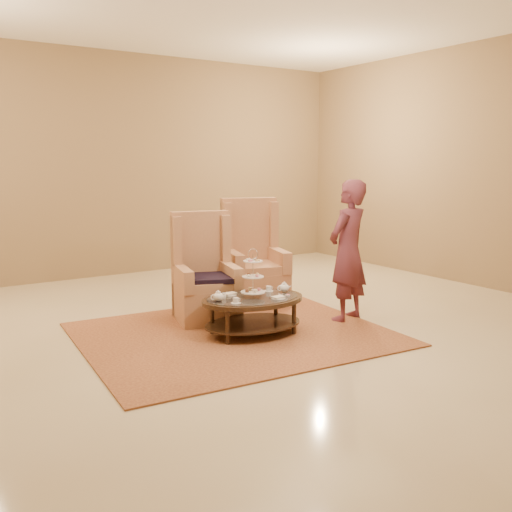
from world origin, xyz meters
TOP-DOWN VIEW (x-y plane):
  - ground at (0.00, 0.00)m, footprint 8.00×8.00m
  - ceiling at (0.00, 0.00)m, footprint 8.00×8.00m
  - wall_back at (0.00, 4.00)m, footprint 8.00×0.04m
  - wall_right at (4.00, 0.00)m, footprint 0.04×8.00m
  - rug at (-0.24, 0.16)m, footprint 3.28×2.80m
  - tea_table at (-0.08, 0.04)m, footprint 1.19×0.88m
  - armchair_left at (-0.21, 0.87)m, footprint 0.81×0.83m
  - armchair_right at (0.69, 1.23)m, footprint 0.91×0.92m
  - person at (1.14, -0.06)m, footprint 0.68×0.54m

SIDE VIEW (x-z plane):
  - ground at x=0.00m, z-range 0.00..0.00m
  - ceiling at x=0.00m, z-range -0.01..0.01m
  - rug at x=-0.24m, z-range 0.00..0.02m
  - tea_table at x=-0.08m, z-range -0.13..0.80m
  - armchair_left at x=-0.21m, z-range -0.20..1.04m
  - armchair_right at x=0.69m, z-range -0.22..1.13m
  - person at x=1.14m, z-range 0.00..1.62m
  - wall_back at x=0.00m, z-range 0.00..3.50m
  - wall_right at x=4.00m, z-range 0.00..3.50m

